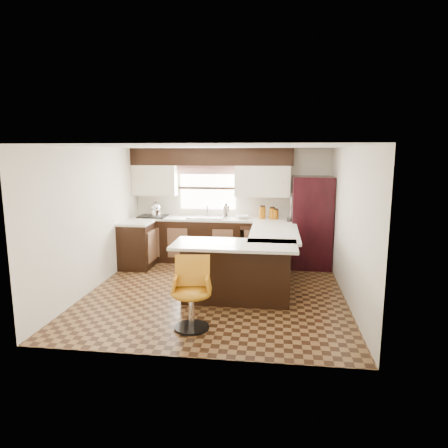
# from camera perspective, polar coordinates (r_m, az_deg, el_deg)

# --- Properties ---
(floor) EXTENTS (4.40, 4.40, 0.00)m
(floor) POSITION_cam_1_polar(r_m,az_deg,el_deg) (6.79, -1.16, -9.67)
(floor) COLOR #49301A
(floor) RESTS_ON ground
(ceiling) EXTENTS (4.40, 4.40, 0.00)m
(ceiling) POSITION_cam_1_polar(r_m,az_deg,el_deg) (6.39, -1.23, 11.02)
(ceiling) COLOR silver
(ceiling) RESTS_ON wall_back
(wall_back) EXTENTS (4.40, 0.00, 4.40)m
(wall_back) POSITION_cam_1_polar(r_m,az_deg,el_deg) (8.64, 0.99, 2.82)
(wall_back) COLOR beige
(wall_back) RESTS_ON floor
(wall_front) EXTENTS (4.40, 0.00, 4.40)m
(wall_front) POSITION_cam_1_polar(r_m,az_deg,el_deg) (4.37, -5.52, -4.51)
(wall_front) COLOR beige
(wall_front) RESTS_ON floor
(wall_left) EXTENTS (0.00, 4.40, 4.40)m
(wall_left) POSITION_cam_1_polar(r_m,az_deg,el_deg) (7.11, -18.18, 0.71)
(wall_left) COLOR beige
(wall_left) RESTS_ON floor
(wall_right) EXTENTS (0.00, 4.40, 4.40)m
(wall_right) POSITION_cam_1_polar(r_m,az_deg,el_deg) (6.52, 17.39, -0.06)
(wall_right) COLOR beige
(wall_right) RESTS_ON floor
(base_cab_back) EXTENTS (3.30, 0.60, 0.90)m
(base_cab_back) POSITION_cam_1_polar(r_m,az_deg,el_deg) (8.54, -2.26, -2.39)
(base_cab_back) COLOR black
(base_cab_back) RESTS_ON floor
(base_cab_left) EXTENTS (0.60, 0.70, 0.90)m
(base_cab_left) POSITION_cam_1_polar(r_m,az_deg,el_deg) (8.27, -12.30, -3.04)
(base_cab_left) COLOR black
(base_cab_left) RESTS_ON floor
(counter_back) EXTENTS (3.30, 0.60, 0.04)m
(counter_back) POSITION_cam_1_polar(r_m,az_deg,el_deg) (8.45, -2.28, 0.74)
(counter_back) COLOR silver
(counter_back) RESTS_ON base_cab_back
(counter_left) EXTENTS (0.60, 0.70, 0.04)m
(counter_left) POSITION_cam_1_polar(r_m,az_deg,el_deg) (8.17, -12.43, 0.19)
(counter_left) COLOR silver
(counter_left) RESTS_ON base_cab_left
(soffit) EXTENTS (3.40, 0.35, 0.36)m
(soffit) POSITION_cam_1_polar(r_m,az_deg,el_deg) (8.45, -1.86, 9.58)
(soffit) COLOR black
(soffit) RESTS_ON wall_back
(upper_cab_left) EXTENTS (0.94, 0.35, 0.64)m
(upper_cab_left) POSITION_cam_1_polar(r_m,az_deg,el_deg) (8.75, -9.79, 6.18)
(upper_cab_left) COLOR beige
(upper_cab_left) RESTS_ON wall_back
(upper_cab_right) EXTENTS (1.14, 0.35, 0.64)m
(upper_cab_right) POSITION_cam_1_polar(r_m,az_deg,el_deg) (8.37, 5.52, 6.11)
(upper_cab_right) COLOR beige
(upper_cab_right) RESTS_ON wall_back
(window_pane) EXTENTS (1.20, 0.02, 0.90)m
(window_pane) POSITION_cam_1_polar(r_m,az_deg,el_deg) (8.66, -2.32, 5.15)
(window_pane) COLOR white
(window_pane) RESTS_ON wall_back
(valance) EXTENTS (1.30, 0.06, 0.18)m
(valance) POSITION_cam_1_polar(r_m,az_deg,el_deg) (8.59, -2.39, 7.72)
(valance) COLOR #D19B93
(valance) RESTS_ON wall_back
(sink) EXTENTS (0.75, 0.45, 0.03)m
(sink) POSITION_cam_1_polar(r_m,az_deg,el_deg) (8.44, -2.64, 0.98)
(sink) COLOR #B2B2B7
(sink) RESTS_ON counter_back
(dishwasher) EXTENTS (0.58, 0.03, 0.78)m
(dishwasher) POSITION_cam_1_polar(r_m,az_deg,el_deg) (8.16, 4.35, -3.15)
(dishwasher) COLOR black
(dishwasher) RESTS_ON floor
(cooktop) EXTENTS (0.58, 0.50, 0.02)m
(cooktop) POSITION_cam_1_polar(r_m,az_deg,el_deg) (8.71, -10.11, 1.10)
(cooktop) COLOR black
(cooktop) RESTS_ON counter_back
(peninsula_long) EXTENTS (0.60, 1.95, 0.90)m
(peninsula_long) POSITION_cam_1_polar(r_m,az_deg,el_deg) (7.19, 6.72, -4.86)
(peninsula_long) COLOR black
(peninsula_long) RESTS_ON floor
(peninsula_return) EXTENTS (1.65, 0.60, 0.90)m
(peninsula_return) POSITION_cam_1_polar(r_m,az_deg,el_deg) (6.28, 1.76, -7.02)
(peninsula_return) COLOR black
(peninsula_return) RESTS_ON floor
(counter_pen_long) EXTENTS (0.84, 1.95, 0.04)m
(counter_pen_long) POSITION_cam_1_polar(r_m,az_deg,el_deg) (7.08, 7.20, -1.17)
(counter_pen_long) COLOR silver
(counter_pen_long) RESTS_ON peninsula_long
(counter_pen_return) EXTENTS (1.89, 0.84, 0.04)m
(counter_pen_return) POSITION_cam_1_polar(r_m,az_deg,el_deg) (6.07, 1.51, -3.00)
(counter_pen_return) COLOR silver
(counter_pen_return) RESTS_ON peninsula_return
(refrigerator) EXTENTS (0.79, 0.76, 1.84)m
(refrigerator) POSITION_cam_1_polar(r_m,az_deg,el_deg) (8.24, 12.37, 0.25)
(refrigerator) COLOR black
(refrigerator) RESTS_ON floor
(bar_chair) EXTENTS (0.57, 0.57, 0.96)m
(bar_chair) POSITION_cam_1_polar(r_m,az_deg,el_deg) (5.32, -4.69, -9.96)
(bar_chair) COLOR #BD7814
(bar_chair) RESTS_ON floor
(kettle) EXTENTS (0.22, 0.22, 0.30)m
(kettle) POSITION_cam_1_polar(r_m,az_deg,el_deg) (8.66, -9.71, 2.16)
(kettle) COLOR silver
(kettle) RESTS_ON cooktop
(percolator) EXTENTS (0.15, 0.15, 0.28)m
(percolator) POSITION_cam_1_polar(r_m,az_deg,el_deg) (8.37, 0.32, 1.78)
(percolator) COLOR silver
(percolator) RESTS_ON counter_back
(mixing_bowl) EXTENTS (0.35, 0.35, 0.07)m
(mixing_bowl) POSITION_cam_1_polar(r_m,az_deg,el_deg) (8.35, 2.61, 1.02)
(mixing_bowl) COLOR white
(mixing_bowl) RESTS_ON counter_back
(canister_large) EXTENTS (0.14, 0.14, 0.25)m
(canister_large) POSITION_cam_1_polar(r_m,az_deg,el_deg) (8.34, 5.47, 1.59)
(canister_large) COLOR #965209
(canister_large) RESTS_ON counter_back
(canister_med) EXTENTS (0.13, 0.13, 0.22)m
(canister_med) POSITION_cam_1_polar(r_m,az_deg,el_deg) (8.33, 6.91, 1.47)
(canister_med) COLOR #965209
(canister_med) RESTS_ON counter_back
(canister_small) EXTENTS (0.14, 0.14, 0.19)m
(canister_small) POSITION_cam_1_polar(r_m,az_deg,el_deg) (8.34, 7.31, 1.35)
(canister_small) COLOR #965209
(canister_small) RESTS_ON counter_back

